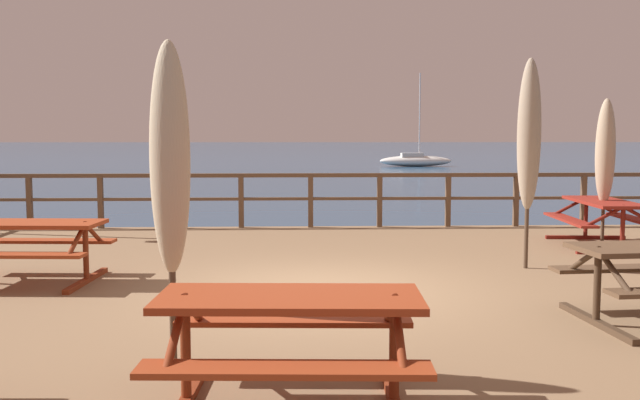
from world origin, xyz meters
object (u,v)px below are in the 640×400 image
Objects in this scene: picnic_table_front_right at (290,326)px; sailboat_distant at (415,160)px; patio_umbrella_tall_mid_left at (529,136)px; patio_umbrella_tall_back_left at (605,153)px; patio_umbrella_tall_back_right at (170,160)px; picnic_table_back_left at (24,238)px; picnic_table_mid_left at (603,213)px.

picnic_table_front_right is 54.44m from sailboat_distant.
patio_umbrella_tall_mid_left is at bearing -98.14° from sailboat_distant.
patio_umbrella_tall_mid_left is 1.18× the size of patio_umbrella_tall_back_left.
patio_umbrella_tall_back_right is at bearing -136.45° from patio_umbrella_tall_back_left.
picnic_table_back_left is at bearing -162.79° from patio_umbrella_tall_back_left.
patio_umbrella_tall_back_left is (6.15, 5.85, -0.08)m from patio_umbrella_tall_back_right.
picnic_table_front_right is at bearing -51.33° from picnic_table_back_left.
patio_umbrella_tall_back_right is (-0.95, 0.97, 1.09)m from picnic_table_front_right.
patio_umbrella_tall_back_left is at bearing 44.95° from patio_umbrella_tall_mid_left.
patio_umbrella_tall_back_right is 0.89× the size of patio_umbrella_tall_mid_left.
picnic_table_mid_left is at bearing -109.29° from patio_umbrella_tall_back_left.
picnic_table_back_left is at bearing 128.67° from picnic_table_front_right.
sailboat_distant reaches higher than patio_umbrella_tall_mid_left.
patio_umbrella_tall_back_left is (5.20, 6.82, 1.00)m from picnic_table_front_right.
patio_umbrella_tall_mid_left is at bearing 42.87° from patio_umbrella_tall_back_right.
picnic_table_mid_left is 46.97m from sailboat_distant.
sailboat_distant is at bearing 81.86° from patio_umbrella_tall_mid_left.
picnic_table_back_left is 6.75m from patio_umbrella_tall_mid_left.
patio_umbrella_tall_mid_left is 49.13m from sailboat_distant.
picnic_table_mid_left is 0.84× the size of patio_umbrella_tall_back_left.
patio_umbrella_tall_back_right reaches higher than picnic_table_back_left.
patio_umbrella_tall_back_right is 1.05× the size of patio_umbrella_tall_back_left.
sailboat_distant is at bearing 79.19° from picnic_table_front_right.
patio_umbrella_tall_mid_left reaches higher than picnic_table_back_left.
patio_umbrella_tall_back_right is at bearing -102.00° from sailboat_distant.
picnic_table_mid_left and picnic_table_back_left have the same top height.
picnic_table_mid_left is 2.99m from patio_umbrella_tall_mid_left.
picnic_table_front_right is at bearing -127.34° from patio_umbrella_tall_back_left.
picnic_table_front_right is 0.89× the size of picnic_table_mid_left.
picnic_table_mid_left is 0.71× the size of patio_umbrella_tall_mid_left.
picnic_table_front_right is 8.53m from picnic_table_mid_left.
patio_umbrella_tall_back_right is 8.48m from patio_umbrella_tall_back_left.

